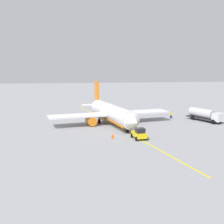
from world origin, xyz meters
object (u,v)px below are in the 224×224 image
object	(u,v)px
fuel_tanker	(205,114)
safety_cone_nose	(112,137)
safety_cone_wingtip	(113,135)
airplane	(111,113)
refueling_worker	(171,115)
pushback_tug	(139,134)

from	to	relation	value
fuel_tanker	safety_cone_nose	xyz separation A→B (m)	(13.54, -26.21, -1.38)
fuel_tanker	safety_cone_wingtip	world-z (taller)	fuel_tanker
airplane	fuel_tanker	size ratio (longest dim) A/B	2.84
refueling_worker	fuel_tanker	bearing A→B (deg)	51.34
pushback_tug	refueling_worker	xyz separation A→B (m)	(-20.15, 14.36, -0.19)
safety_cone_nose	safety_cone_wingtip	bearing A→B (deg)	169.14
refueling_worker	safety_cone_nose	xyz separation A→B (m)	(19.02, -19.36, -0.48)
pushback_tug	refueling_worker	distance (m)	24.74
pushback_tug	safety_cone_nose	distance (m)	5.16
airplane	refueling_worker	distance (m)	18.02
pushback_tug	refueling_worker	size ratio (longest dim) A/B	2.20
airplane	refueling_worker	bearing A→B (deg)	106.20
fuel_tanker	airplane	bearing A→B (deg)	-91.14
airplane	safety_cone_nose	size ratio (longest dim) A/B	44.22
refueling_worker	safety_cone_nose	distance (m)	27.14
fuel_tanker	refueling_worker	bearing A→B (deg)	-128.66
refueling_worker	safety_cone_wingtip	bearing A→B (deg)	-47.39
safety_cone_wingtip	airplane	bearing A→B (deg)	171.55
refueling_worker	airplane	bearing A→B (deg)	-73.80
fuel_tanker	pushback_tug	xyz separation A→B (m)	(14.67, -21.21, -0.72)
fuel_tanker	safety_cone_wingtip	distance (m)	28.63
fuel_tanker	safety_cone_nose	size ratio (longest dim) A/B	15.58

